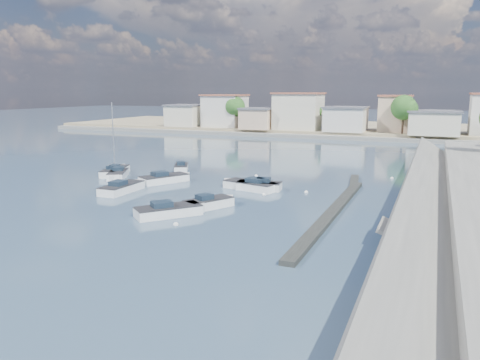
# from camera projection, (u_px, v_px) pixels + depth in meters

# --- Properties ---
(ground) EXTENTS (400.00, 400.00, 0.00)m
(ground) POSITION_uv_depth(u_px,v_px,m) (327.00, 161.00, 68.98)
(ground) COLOR #2B4056
(ground) RESTS_ON ground
(breakwater) EXTENTS (2.00, 31.02, 0.35)m
(breakwater) POSITION_uv_depth(u_px,v_px,m) (338.00, 205.00, 41.59)
(breakwater) COLOR black
(breakwater) RESTS_ON ground
(far_shore_land) EXTENTS (160.00, 40.00, 1.40)m
(far_shore_land) POSITION_uv_depth(u_px,v_px,m) (373.00, 129.00, 115.93)
(far_shore_land) COLOR gray
(far_shore_land) RESTS_ON ground
(far_shore_quay) EXTENTS (160.00, 2.50, 0.80)m
(far_shore_quay) POSITION_uv_depth(u_px,v_px,m) (360.00, 138.00, 96.97)
(far_shore_quay) COLOR slate
(far_shore_quay) RESTS_ON ground
(far_town) EXTENTS (113.01, 12.80, 8.35)m
(far_town) POSITION_uv_depth(u_px,v_px,m) (418.00, 116.00, 97.40)
(far_town) COLOR beige
(far_town) RESTS_ON far_shore_land
(shore_trees) EXTENTS (74.56, 38.32, 7.92)m
(shore_trees) POSITION_uv_depth(u_px,v_px,m) (403.00, 111.00, 90.09)
(shore_trees) COLOR #38281E
(shore_trees) RESTS_ON ground
(motorboat_a) EXTENTS (2.17, 5.94, 1.48)m
(motorboat_a) POSITION_uv_depth(u_px,v_px,m) (123.00, 188.00, 47.73)
(motorboat_a) COLOR white
(motorboat_a) RESTS_ON ground
(motorboat_b) EXTENTS (3.64, 4.80, 1.48)m
(motorboat_b) POSITION_uv_depth(u_px,v_px,m) (211.00, 203.00, 41.27)
(motorboat_b) COLOR white
(motorboat_b) RESTS_ON ground
(motorboat_c) EXTENTS (6.49, 3.49, 1.48)m
(motorboat_c) POSITION_uv_depth(u_px,v_px,m) (248.00, 185.00, 48.99)
(motorboat_c) COLOR white
(motorboat_c) RESTS_ON ground
(motorboat_d) EXTENTS (5.23, 2.48, 1.48)m
(motorboat_d) POSITION_uv_depth(u_px,v_px,m) (257.00, 186.00, 48.73)
(motorboat_d) COLOR white
(motorboat_d) RESTS_ON ground
(motorboat_e) EXTENTS (4.51, 5.86, 1.48)m
(motorboat_e) POSITION_uv_depth(u_px,v_px,m) (166.00, 179.00, 52.69)
(motorboat_e) COLOR white
(motorboat_e) RESTS_ON ground
(motorboat_f) EXTENTS (3.26, 4.39, 1.48)m
(motorboat_f) POSITION_uv_depth(u_px,v_px,m) (181.00, 168.00, 60.34)
(motorboat_f) COLOR white
(motorboat_f) RESTS_ON ground
(motorboat_g) EXTENTS (3.82, 5.18, 1.48)m
(motorboat_g) POSITION_uv_depth(u_px,v_px,m) (118.00, 175.00, 55.03)
(motorboat_g) COLOR white
(motorboat_g) RESTS_ON ground
(motorboat_h) EXTENTS (5.09, 5.46, 1.48)m
(motorboat_h) POSITION_uv_depth(u_px,v_px,m) (172.00, 211.00, 38.62)
(motorboat_h) COLOR white
(motorboat_h) RESTS_ON ground
(sailboat) EXTENTS (3.64, 6.36, 9.00)m
(sailboat) POSITION_uv_depth(u_px,v_px,m) (116.00, 171.00, 57.70)
(sailboat) COLOR white
(sailboat) RESTS_ON ground
(mooring_buoys) EXTENTS (18.50, 26.87, 0.40)m
(mooring_buoys) POSITION_uv_depth(u_px,v_px,m) (299.00, 197.00, 45.05)
(mooring_buoys) COLOR white
(mooring_buoys) RESTS_ON ground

